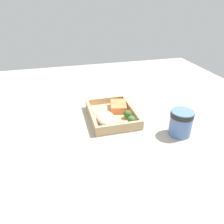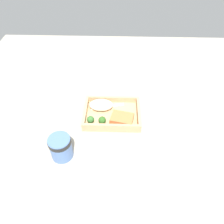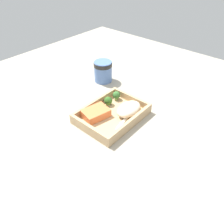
{
  "view_description": "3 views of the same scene",
  "coord_description": "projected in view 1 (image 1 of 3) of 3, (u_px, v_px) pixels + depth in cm",
  "views": [
    {
      "loc": [
        78.73,
        -20.62,
        47.58
      ],
      "look_at": [
        0.0,
        0.0,
        2.7
      ],
      "focal_mm": 35.0,
      "sensor_mm": 36.0,
      "label": 1
    },
    {
      "loc": [
        -2.2,
        69.48,
        71.75
      ],
      "look_at": [
        0.0,
        0.0,
        2.7
      ],
      "focal_mm": 35.0,
      "sensor_mm": 36.0,
      "label": 2
    },
    {
      "loc": [
        -48.43,
        -42.18,
        53.12
      ],
      "look_at": [
        0.0,
        0.0,
        2.7
      ],
      "focal_mm": 35.0,
      "sensor_mm": 36.0,
      "label": 3
    }
  ],
  "objects": [
    {
      "name": "receipt_slip",
      "position": [
        115.0,
        96.0,
        1.14
      ],
      "size": [
        11.08,
        15.83,
        0.24
      ],
      "primitive_type": "cube",
      "rotation": [
        0.0,
        0.0,
        0.2
      ],
      "color": "white",
      "rests_on": "ground_plane"
    },
    {
      "name": "broccoli_floret_1",
      "position": [
        127.0,
        114.0,
        0.91
      ],
      "size": [
        3.28,
        3.28,
        3.58
      ],
      "color": "#7EAE60",
      "rests_on": "takeout_tray"
    },
    {
      "name": "ground_plane",
      "position": [
        112.0,
        119.0,
        0.95
      ],
      "size": [
        160.0,
        160.0,
        2.0
      ],
      "primitive_type": "cube",
      "color": "#A19887"
    },
    {
      "name": "takeout_tray",
      "position": [
        112.0,
        116.0,
        0.94
      ],
      "size": [
        25.16,
        18.93,
        1.2
      ],
      "primitive_type": "cube",
      "color": "tan",
      "rests_on": "ground_plane"
    },
    {
      "name": "broccoli_floret_2",
      "position": [
        131.0,
        120.0,
        0.86
      ],
      "size": [
        3.14,
        3.14,
        3.72
      ],
      "color": "#87AF5F",
      "rests_on": "takeout_tray"
    },
    {
      "name": "fork",
      "position": [
        103.0,
        120.0,
        0.9
      ],
      "size": [
        15.78,
        5.05,
        0.44
      ],
      "color": "white",
      "rests_on": "takeout_tray"
    },
    {
      "name": "tray_rim",
      "position": [
        112.0,
        112.0,
        0.93
      ],
      "size": [
        25.16,
        18.93,
        2.83
      ],
      "color": "tan",
      "rests_on": "takeout_tray"
    },
    {
      "name": "paper_cup",
      "position": [
        181.0,
        122.0,
        0.81
      ],
      "size": [
        8.53,
        8.53,
        9.79
      ],
      "color": "#5275B5",
      "rests_on": "ground_plane"
    },
    {
      "name": "mashed_potatoes",
      "position": [
        106.0,
        118.0,
        0.87
      ],
      "size": [
        11.01,
        7.23,
        3.97
      ],
      "primitive_type": "ellipsoid",
      "color": "beige",
      "rests_on": "takeout_tray"
    },
    {
      "name": "salmon_fillet",
      "position": [
        118.0,
        106.0,
        0.98
      ],
      "size": [
        10.79,
        8.83,
        2.96
      ],
      "primitive_type": "cube",
      "rotation": [
        0.0,
        0.0,
        -0.22
      ],
      "color": "#EB7842",
      "rests_on": "takeout_tray"
    }
  ]
}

